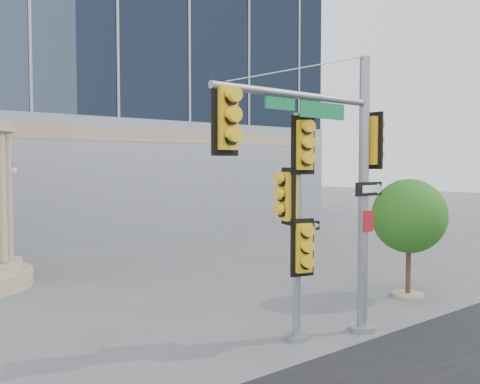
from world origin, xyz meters
TOP-DOWN VIEW (x-y plane):
  - ground at (0.00, 0.00)m, footprint 120.00×120.00m
  - main_signal_pole at (-0.90, -1.53)m, footprint 4.83×0.59m
  - secondary_signal_pole at (-1.47, -1.09)m, footprint 0.85×0.77m
  - street_tree at (3.91, -0.31)m, footprint 2.18×2.13m

SIDE VIEW (x-z plane):
  - ground at x=0.00m, z-range 0.00..0.00m
  - street_tree at x=3.91m, z-range 0.54..3.93m
  - secondary_signal_pole at x=-1.47m, z-range 0.43..5.33m
  - main_signal_pole at x=-0.90m, z-range 0.74..6.96m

